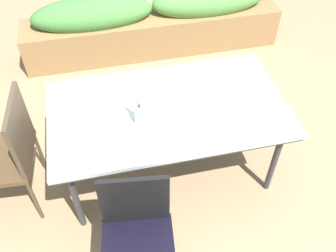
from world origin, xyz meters
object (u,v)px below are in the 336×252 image
Objects in this scene: flower_vase at (139,111)px; chair_near_left at (137,233)px; dining_table at (168,112)px; planter_box at (154,22)px; chair_end_left at (6,151)px.

chair_near_left is at bearing -101.97° from flower_vase.
planter_box reaches higher than dining_table.
chair_near_left is at bearing -103.40° from planter_box.
dining_table is at bearing -97.69° from planter_box.
flower_vase is (-0.23, -0.11, 0.16)m from dining_table.
dining_table is 1.96× the size of chair_near_left.
chair_end_left is 0.34× the size of planter_box.
dining_table is 1.19m from chair_end_left.
dining_table is 0.30m from flower_vase.
flower_vase is 0.10× the size of planter_box.
planter_box is at bearing 76.08° from flower_vase.
chair_end_left is at bearing -37.67° from chair_near_left.
chair_end_left is 1.14m from chair_near_left.
chair_near_left reaches higher than planter_box.
planter_box is at bearing -33.98° from chair_end_left.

